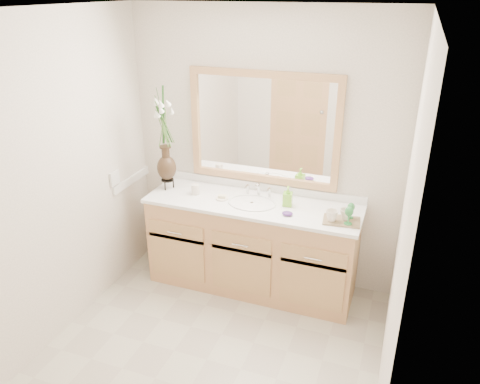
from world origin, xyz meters
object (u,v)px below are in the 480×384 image
at_px(flower_vase, 164,128).
at_px(tray, 342,221).
at_px(tumbler, 195,189).
at_px(soap_bottle, 288,197).

height_order(flower_vase, tray, flower_vase).
relative_size(flower_vase, tumbler, 9.11).
height_order(soap_bottle, tray, soap_bottle).
height_order(tumbler, tray, tumbler).
xyz_separation_m(tumbler, soap_bottle, (0.82, 0.06, 0.03)).
bearing_deg(flower_vase, tray, -4.22).
distance_m(tumbler, soap_bottle, 0.82).
distance_m(tumbler, tray, 1.30).
bearing_deg(tray, tumbler, 170.16).
bearing_deg(tumbler, soap_bottle, 3.94).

